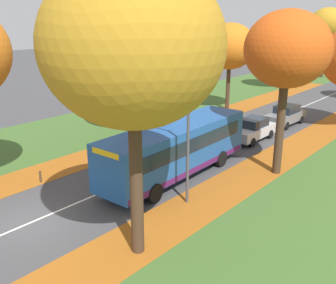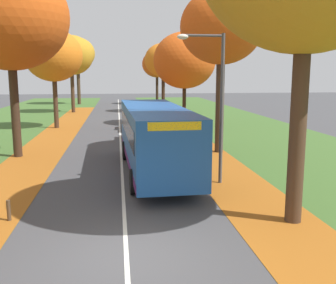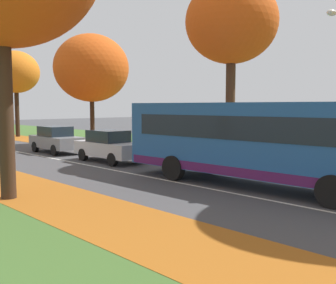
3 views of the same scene
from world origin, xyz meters
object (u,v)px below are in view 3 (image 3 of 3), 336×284
object	(u,v)px
bus	(256,139)
car_silver_lead	(109,146)
tree_right_near	(231,23)
car_grey_following	(56,140)
tree_right_mid	(91,68)
tree_right_far	(16,72)

from	to	relation	value
bus	car_silver_lead	world-z (taller)	bus
tree_right_near	car_grey_following	bearing A→B (deg)	112.36
tree_right_near	tree_right_mid	distance (m)	12.45
tree_right_far	car_silver_lead	size ratio (longest dim) A/B	1.87
tree_right_near	bus	bearing A→B (deg)	-134.50
tree_right_far	bus	xyz separation A→B (m)	(-3.66, -28.16, -4.24)
bus	car_grey_following	bearing A→B (deg)	90.14
car_silver_lead	car_grey_following	xyz separation A→B (m)	(0.00, 5.50, 0.00)
bus	car_silver_lead	bearing A→B (deg)	90.24
tree_right_mid	car_grey_following	size ratio (longest dim) A/B	1.88
tree_right_mid	car_silver_lead	size ratio (longest dim) A/B	1.90
bus	car_silver_lead	xyz separation A→B (m)	(-0.04, 8.69, -0.89)
tree_right_far	car_silver_lead	world-z (taller)	tree_right_far
bus	car_grey_following	size ratio (longest dim) A/B	2.46
bus	car_grey_following	xyz separation A→B (m)	(-0.03, 14.19, -0.89)
tree_right_far	car_grey_following	world-z (taller)	tree_right_far
car_silver_lead	tree_right_far	bearing A→B (deg)	79.24
tree_right_near	tree_right_mid	bearing A→B (deg)	89.65
tree_right_far	car_silver_lead	xyz separation A→B (m)	(-3.70, -19.47, -5.13)
tree_right_near	car_grey_following	distance (m)	12.44
tree_right_mid	car_silver_lead	world-z (taller)	tree_right_mid
tree_right_near	tree_right_mid	xyz separation A→B (m)	(0.08, 12.38, -1.35)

